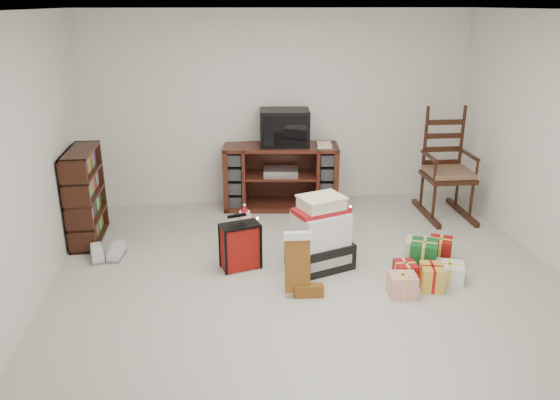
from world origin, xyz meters
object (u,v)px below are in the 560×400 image
Objects in this scene: red_suitcase at (240,246)px; santa_figurine at (335,224)px; mrs_claus_figurine at (245,234)px; sneaker_pair at (107,254)px; gift_cluster at (423,265)px; rocking_chair at (445,177)px; gift_pile at (321,237)px; tv_stand at (281,177)px; crt_television at (285,127)px; teddy_bear at (313,253)px; bookshelf at (86,197)px.

red_suitcase is 1.19m from santa_figurine.
mrs_claus_figurine is 1.48m from sneaker_pair.
santa_figurine is at bearing 127.34° from gift_cluster.
rocking_chair is 1.89m from gift_cluster.
gift_pile is 0.88m from mrs_claus_figurine.
tv_stand is 1.84m from red_suitcase.
gift_cluster is (1.13, -2.12, -0.30)m from tv_stand.
santa_figurine is 1.55m from crt_television.
rocking_chair is 2.14× the size of crt_television.
santa_figurine is at bearing -66.87° from crt_television.
rocking_chair is 2.94m from red_suitcase.
tv_stand reaches higher than sneaker_pair.
gift_cluster is (1.77, -0.40, -0.12)m from red_suitcase.
teddy_bear is at bearing -121.44° from santa_figurine.
teddy_bear is (2.40, -1.06, -0.34)m from bookshelf.
teddy_bear is at bearing -22.89° from red_suitcase.
teddy_bear is 0.63× the size of santa_figurine.
gift_cluster is (1.05, -0.31, -0.04)m from teddy_bear.
gift_cluster is at bearing -21.72° from bookshelf.
rocking_chair is (4.34, 0.25, -0.02)m from bookshelf.
red_suitcase is at bearing 154.47° from gift_pile.
sneaker_pair is (-1.39, 0.40, -0.19)m from red_suitcase.
bookshelf reaches higher than teddy_bear.
rocking_chair reaches higher than santa_figurine.
santa_figurine is (0.45, -1.22, -0.19)m from tv_stand.
crt_television reaches higher than teddy_bear.
red_suitcase is 0.74m from teddy_bear.
rocking_chair is at bearing -9.34° from crt_television.
santa_figurine reaches higher than teddy_bear.
gift_cluster is (-0.90, -1.62, -0.36)m from rocking_chair.
tv_stand is 2.58× the size of santa_figurine.
sneaker_pair is at bearing 148.51° from red_suitcase.
rocking_chair is at bearing -6.48° from tv_stand.
red_suitcase is 0.40m from mrs_claus_figurine.
crt_television is (-0.04, 1.83, 0.90)m from teddy_bear.
rocking_chair reaches higher than crt_television.
crt_television reaches higher than gift_pile.
rocking_chair is 2.27m from gift_pile.
teddy_bear is 0.69× the size of mrs_claus_figurine.
bookshelf is at bearing 158.28° from gift_cluster.
santa_figurine is 2.49m from sneaker_pair.
red_suitcase is at bearing 167.18° from gift_cluster.
mrs_claus_figurine is at bearing -105.67° from tv_stand.
mrs_claus_figurine is at bearing 143.38° from teddy_bear.
bookshelf is 1.78× the size of santa_figurine.
gift_cluster is at bearing -28.40° from red_suitcase.
bookshelf is 1.95× the size of mrs_claus_figurine.
tv_stand reaches higher than santa_figurine.
teddy_bear is at bearing 170.46° from gift_pile.
red_suitcase is at bearing 172.68° from teddy_bear.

